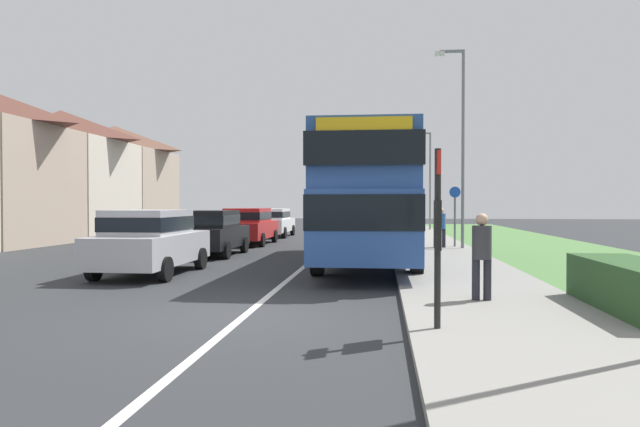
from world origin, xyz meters
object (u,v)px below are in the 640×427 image
pedestrian_walking_away (441,226)px  parked_car_red (249,225)px  parked_car_silver (150,239)px  bus_stop_sign (438,226)px  parked_car_white (273,221)px  cycle_route_sign (455,214)px  double_decker_bus (369,194)px  street_lamp_mid (460,136)px  parked_car_black (211,231)px  pedestrian_at_stop (482,252)px  street_lamp_far (428,174)px

pedestrian_walking_away → parked_car_red: bearing=164.3°
parked_car_silver → bus_stop_sign: size_ratio=1.62×
parked_car_white → cycle_route_sign: cycle_route_sign is taller
double_decker_bus → street_lamp_mid: (3.41, 4.88, 2.29)m
bus_stop_sign → parked_car_black: bearing=120.6°
pedestrian_walking_away → street_lamp_mid: size_ratio=0.22×
parked_car_red → pedestrian_walking_away: bearing=-15.7°
parked_car_white → pedestrian_walking_away: pedestrian_walking_away is taller
pedestrian_at_stop → parked_car_white: bearing=110.8°
parked_car_silver → street_lamp_mid: size_ratio=0.54×
parked_car_black → street_lamp_mid: street_lamp_mid is taller
parked_car_red → bus_stop_sign: size_ratio=1.77×
parked_car_black → pedestrian_walking_away: size_ratio=2.41×
parked_car_red → parked_car_black: bearing=-90.6°
parked_car_red → street_lamp_far: 16.19m
double_decker_bus → parked_car_white: double_decker_bus is taller
parked_car_red → pedestrian_walking_away: size_ratio=2.75×
parked_car_silver → street_lamp_mid: 12.71m
parked_car_red → street_lamp_mid: street_lamp_mid is taller
street_lamp_mid → parked_car_white: bearing=137.0°
parked_car_silver → pedestrian_at_stop: 8.53m
parked_car_red → parked_car_white: bearing=90.5°
parked_car_silver → parked_car_red: 10.81m
parked_car_red → pedestrian_at_stop: (7.69, -14.48, 0.08)m
street_lamp_far → bus_stop_sign: bearing=-94.5°
parked_car_silver → parked_car_red: parked_car_silver is taller
bus_stop_sign → parked_car_red: bearing=111.6°
pedestrian_walking_away → street_lamp_mid: 3.53m
parked_car_black → cycle_route_sign: 9.68m
parked_car_silver → street_lamp_far: (9.03, 23.93, 2.89)m
parked_car_black → pedestrian_walking_away: (8.31, 3.13, 0.09)m
parked_car_black → pedestrian_walking_away: pedestrian_walking_away is taller
parked_car_silver → parked_car_black: bearing=90.4°
parked_car_white → pedestrian_walking_away: size_ratio=2.72×
parked_car_white → pedestrian_at_stop: pedestrian_at_stop is taller
bus_stop_sign → pedestrian_walking_away: bearing=83.8°
parked_car_black → street_lamp_mid: 10.12m
double_decker_bus → parked_car_black: (-5.60, 1.94, -1.26)m
parked_car_red → parked_car_white: 5.90m
parked_car_white → bus_stop_sign: (6.73, -22.75, 0.67)m
parked_car_black → parked_car_red: 5.45m
parked_car_white → cycle_route_sign: 11.73m
double_decker_bus → pedestrian_walking_away: (2.71, 5.06, -1.17)m
street_lamp_far → street_lamp_mid: bearing=-90.3°
parked_car_red → street_lamp_mid: 9.94m
double_decker_bus → bus_stop_sign: 9.55m
parked_car_silver → bus_stop_sign: bearing=-42.1°
street_lamp_far → cycle_route_sign: bearing=-90.6°
street_lamp_mid → street_lamp_far: (0.07, 15.62, -0.63)m
bus_stop_sign → street_lamp_mid: 14.81m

